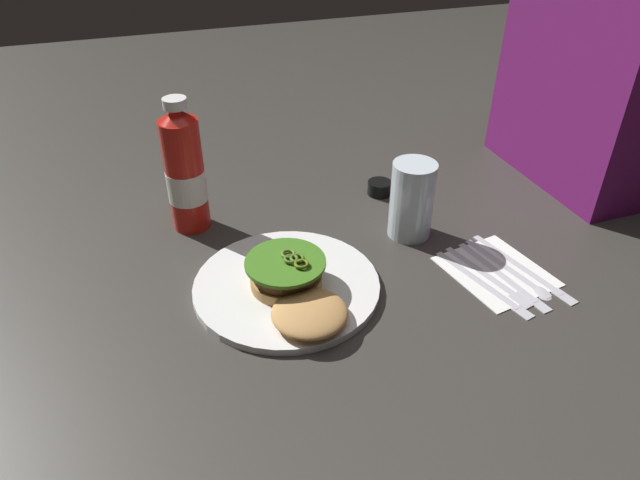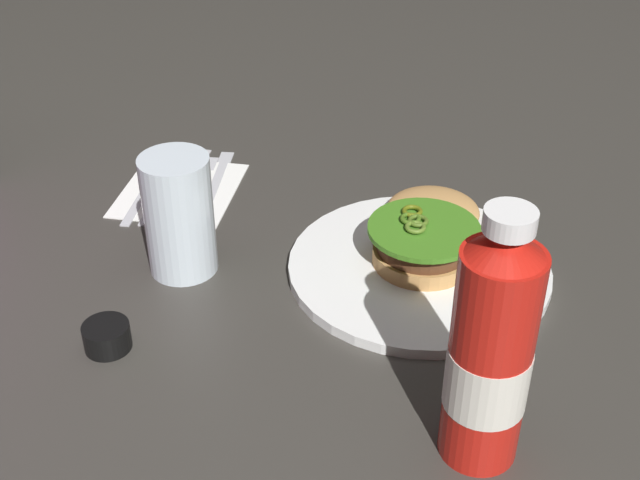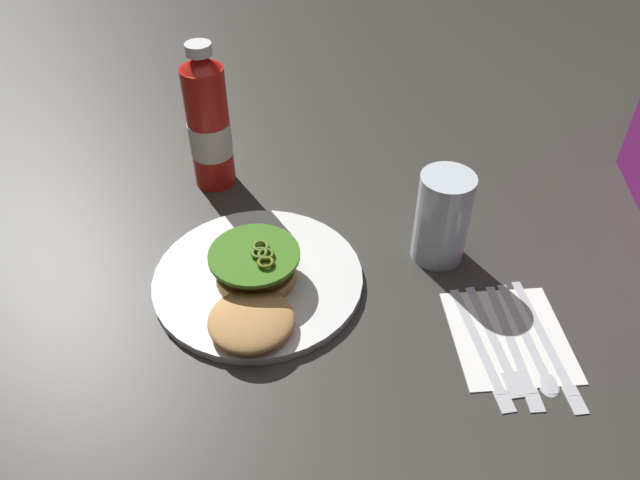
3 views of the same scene
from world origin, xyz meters
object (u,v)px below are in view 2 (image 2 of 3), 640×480
object	(u,v)px
condiment_cup	(107,336)
spoon_utensil	(170,175)
burger_sandwich	(427,231)
steak_knife	(154,174)
table_knife	(186,178)
ketchup_bottle	(490,354)
water_glass	(180,214)
fork_utensil	(199,182)
butter_knife	(216,181)
napkin	(180,190)
dinner_plate	(419,268)

from	to	relation	value
condiment_cup	spoon_utensil	xyz separation A→B (m)	(0.32, 0.11, -0.01)
burger_sandwich	steak_knife	size ratio (longest dim) A/B	0.97
steak_knife	table_knife	bearing A→B (deg)	-81.54
ketchup_bottle	water_glass	xyz separation A→B (m)	(0.15, 0.36, -0.04)
burger_sandwich	condiment_cup	distance (m)	0.37
condiment_cup	fork_utensil	xyz separation A→B (m)	(0.32, 0.06, -0.01)
fork_utensil	burger_sandwich	bearing A→B (deg)	-99.41
table_knife	steak_knife	distance (m)	0.04
condiment_cup	steak_knife	distance (m)	0.34
ketchup_bottle	steak_knife	bearing A→B (deg)	57.22
spoon_utensil	fork_utensil	bearing A→B (deg)	-93.76
condiment_cup	ketchup_bottle	bearing A→B (deg)	-90.68
butter_knife	water_glass	bearing A→B (deg)	-164.67
napkin	fork_utensil	size ratio (longest dim) A/B	0.89
burger_sandwich	spoon_utensil	distance (m)	0.37
burger_sandwich	fork_utensil	bearing A→B (deg)	80.59
condiment_cup	table_knife	world-z (taller)	condiment_cup
table_knife	steak_knife	bearing A→B (deg)	98.46
ketchup_bottle	table_knife	xyz separation A→B (m)	(0.33, 0.45, -0.10)
butter_knife	fork_utensil	xyz separation A→B (m)	(-0.01, 0.02, 0.00)
dinner_plate	table_knife	bearing A→B (deg)	74.64
condiment_cup	napkin	xyz separation A→B (m)	(0.30, 0.08, -0.01)
napkin	table_knife	xyz separation A→B (m)	(0.03, 0.00, 0.00)
ketchup_bottle	napkin	world-z (taller)	ketchup_bottle
burger_sandwich	table_knife	world-z (taller)	burger_sandwich
steak_knife	condiment_cup	bearing A→B (deg)	-158.18
spoon_utensil	water_glass	bearing A→B (deg)	-146.77
dinner_plate	fork_utensil	distance (m)	0.33
dinner_plate	table_knife	distance (m)	0.35
fork_utensil	spoon_utensil	xyz separation A→B (m)	(0.00, 0.04, 0.00)
steak_knife	spoon_utensil	bearing A→B (deg)	-74.59
butter_knife	table_knife	size ratio (longest dim) A/B	0.97
fork_utensil	table_knife	distance (m)	0.02
burger_sandwich	ketchup_bottle	distance (m)	0.30
water_glass	fork_utensil	bearing A→B (deg)	22.03
dinner_plate	table_knife	size ratio (longest dim) A/B	1.46
table_knife	butter_knife	bearing A→B (deg)	-80.71
table_knife	water_glass	bearing A→B (deg)	-152.62
ketchup_bottle	spoon_utensil	xyz separation A→B (m)	(0.32, 0.47, -0.10)
butter_knife	napkin	bearing A→B (deg)	131.56
napkin	steak_knife	distance (m)	0.05
ketchup_bottle	water_glass	bearing A→B (deg)	67.09
fork_utensil	steak_knife	size ratio (longest dim) A/B	0.85
ketchup_bottle	steak_knife	world-z (taller)	ketchup_bottle
dinner_plate	butter_knife	xyz separation A→B (m)	(0.10, 0.30, -0.00)
fork_utensil	steak_knife	world-z (taller)	same
burger_sandwich	spoon_utensil	world-z (taller)	burger_sandwich
water_glass	steak_knife	size ratio (longest dim) A/B	0.65
water_glass	table_knife	distance (m)	0.20
water_glass	condiment_cup	distance (m)	0.16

